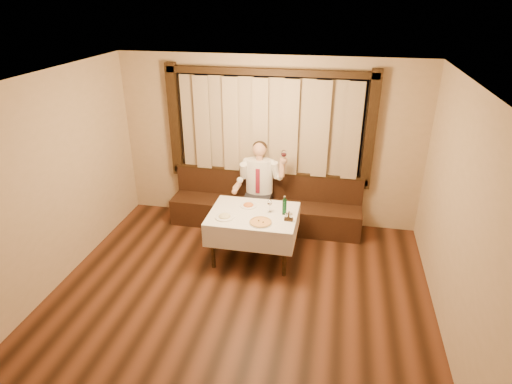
% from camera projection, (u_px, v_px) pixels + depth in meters
% --- Properties ---
extents(room, '(5.01, 6.01, 2.81)m').
position_uv_depth(room, '(241.00, 187.00, 5.23)').
color(room, black).
rests_on(room, ground).
extents(banquette, '(3.20, 0.61, 0.94)m').
position_uv_depth(banquette, '(265.00, 208.00, 7.29)').
color(banquette, black).
rests_on(banquette, ground).
extents(dining_table, '(1.27, 0.97, 0.76)m').
position_uv_depth(dining_table, '(253.00, 219.00, 6.24)').
color(dining_table, black).
rests_on(dining_table, ground).
extents(pizza, '(0.33, 0.33, 0.03)m').
position_uv_depth(pizza, '(260.00, 222.00, 5.92)').
color(pizza, white).
rests_on(pizza, dining_table).
extents(pasta_red, '(0.25, 0.25, 0.09)m').
position_uv_depth(pasta_red, '(248.00, 204.00, 6.38)').
color(pasta_red, white).
rests_on(pasta_red, dining_table).
extents(pasta_cream, '(0.28, 0.28, 0.09)m').
position_uv_depth(pasta_cream, '(225.00, 215.00, 6.05)').
color(pasta_cream, white).
rests_on(pasta_cream, dining_table).
extents(green_bottle, '(0.06, 0.06, 0.29)m').
position_uv_depth(green_bottle, '(284.00, 207.00, 6.11)').
color(green_bottle, '#0F4A25').
rests_on(green_bottle, dining_table).
extents(table_wine_glass, '(0.07, 0.07, 0.19)m').
position_uv_depth(table_wine_glass, '(270.00, 203.00, 6.16)').
color(table_wine_glass, white).
rests_on(table_wine_glass, dining_table).
extents(cruet_caddy, '(0.12, 0.06, 0.13)m').
position_uv_depth(cruet_caddy, '(289.00, 218.00, 5.97)').
color(cruet_caddy, black).
rests_on(cruet_caddy, dining_table).
extents(seated_man, '(0.84, 0.63, 1.49)m').
position_uv_depth(seated_man, '(259.00, 181.00, 6.99)').
color(seated_man, black).
rests_on(seated_man, ground).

